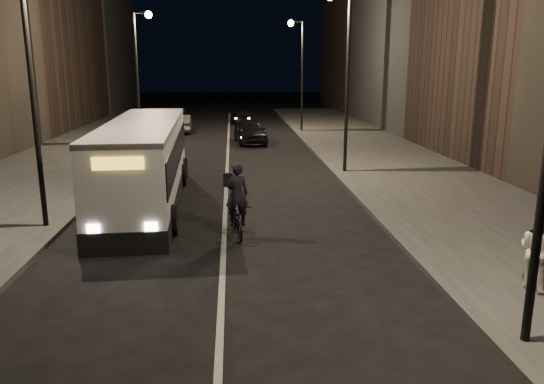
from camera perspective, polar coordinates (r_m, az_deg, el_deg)
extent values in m
plane|color=black|center=(13.44, -5.34, -8.70)|extent=(180.00, 180.00, 0.00)
cube|color=#333331|center=(28.13, 12.76, 2.96)|extent=(7.00, 70.00, 0.16)
cube|color=#333331|center=(28.32, -22.33, 2.35)|extent=(7.00, 70.00, 0.16)
cylinder|color=black|center=(25.03, 8.10, 11.30)|extent=(0.16, 0.16, 8.00)
cylinder|color=black|center=(40.80, 3.27, 12.22)|extent=(0.16, 0.16, 8.00)
cube|color=black|center=(40.85, 2.69, 17.84)|extent=(0.90, 0.08, 0.08)
sphere|color=#FFD18C|center=(40.79, 2.03, 17.71)|extent=(0.44, 0.44, 0.44)
cylinder|color=black|center=(17.50, -24.34, 9.36)|extent=(0.16, 0.16, 8.00)
cylinder|color=black|center=(34.96, -14.29, 11.62)|extent=(0.16, 0.16, 8.00)
cube|color=black|center=(35.02, -13.92, 18.20)|extent=(0.90, 0.08, 0.08)
sphere|color=#FFD18C|center=(34.94, -13.15, 18.09)|extent=(0.44, 0.44, 0.44)
cube|color=silver|center=(20.18, -13.49, 3.01)|extent=(2.87, 11.49, 3.04)
cube|color=black|center=(20.11, -13.56, 4.20)|extent=(2.93, 11.11, 1.09)
cube|color=silver|center=(19.97, -13.73, 7.16)|extent=(2.89, 11.49, 0.17)
cube|color=gold|center=(14.44, -16.24, 2.98)|extent=(1.33, 0.17, 0.33)
cylinder|color=black|center=(16.77, -18.86, -3.13)|extent=(0.37, 0.96, 0.95)
cylinder|color=black|center=(16.43, -10.73, -2.97)|extent=(0.37, 0.96, 0.95)
cylinder|color=black|center=(24.04, -15.21, 2.02)|extent=(0.37, 0.96, 0.95)
cylinder|color=black|center=(23.80, -9.55, 2.20)|extent=(0.37, 0.96, 0.95)
imported|color=black|center=(16.09, -3.78, -2.92)|extent=(0.96, 2.07, 1.05)
imported|color=black|center=(15.68, -3.82, -0.25)|extent=(0.75, 0.55, 1.91)
imported|color=silver|center=(13.23, 26.68, -5.61)|extent=(0.97, 1.07, 1.81)
imported|color=black|center=(35.34, -2.38, 6.54)|extent=(2.33, 4.77, 1.57)
imported|color=#373739|center=(41.59, -9.70, 7.27)|extent=(1.62, 4.20, 1.37)
imported|color=black|center=(47.53, -3.26, 8.07)|extent=(2.02, 4.11, 1.15)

